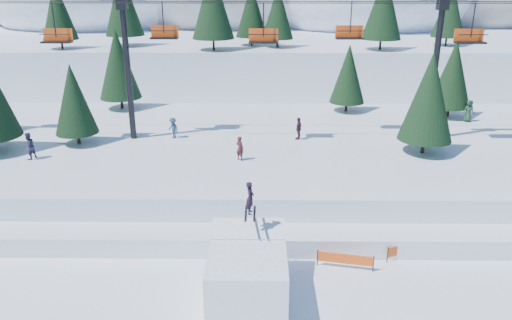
{
  "coord_description": "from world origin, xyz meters",
  "views": [
    {
      "loc": [
        0.6,
        -17.74,
        13.97
      ],
      "look_at": [
        0.35,
        6.0,
        5.2
      ],
      "focal_mm": 35.0,
      "sensor_mm": 36.0,
      "label": 1
    }
  ],
  "objects_px": {
    "jump_kicker": "(248,272)",
    "banner_far": "(410,248)",
    "chairlift": "(261,46)",
    "banner_near": "(345,259)"
  },
  "relations": [
    {
      "from": "jump_kicker",
      "to": "banner_far",
      "type": "distance_m",
      "value": 9.2
    },
    {
      "from": "chairlift",
      "to": "banner_near",
      "type": "relative_size",
      "value": 16.65
    },
    {
      "from": "banner_near",
      "to": "banner_far",
      "type": "height_order",
      "value": "same"
    },
    {
      "from": "jump_kicker",
      "to": "banner_near",
      "type": "height_order",
      "value": "jump_kicker"
    },
    {
      "from": "chairlift",
      "to": "banner_near",
      "type": "height_order",
      "value": "chairlift"
    },
    {
      "from": "chairlift",
      "to": "banner_near",
      "type": "bearing_deg",
      "value": -72.76
    },
    {
      "from": "banner_near",
      "to": "banner_far",
      "type": "distance_m",
      "value": 3.75
    },
    {
      "from": "jump_kicker",
      "to": "chairlift",
      "type": "bearing_deg",
      "value": 87.97
    },
    {
      "from": "banner_near",
      "to": "chairlift",
      "type": "bearing_deg",
      "value": 107.24
    },
    {
      "from": "jump_kicker",
      "to": "chairlift",
      "type": "distance_m",
      "value": 18.15
    }
  ]
}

